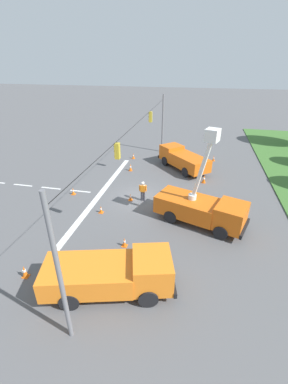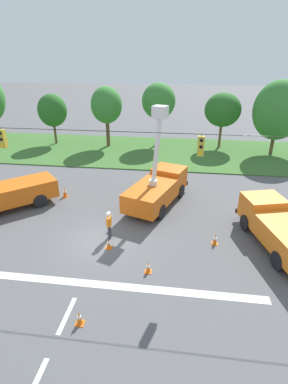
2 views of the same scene
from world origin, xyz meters
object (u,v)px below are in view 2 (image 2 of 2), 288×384
at_px(tree_centre, 106,105).
at_px(traffic_cone_mid_right, 148,267).
at_px(traffic_cone_far_right, 65,192).
at_px(traffic_cone_mid_left, 79,318).
at_px(tree_east_end, 278,110).
at_px(utility_truck_support_near, 6,194).
at_px(tree_far_east, 223,110).
at_px(utility_truck_bucket_lift, 158,187).
at_px(tree_west, 52,110).
at_px(tree_east, 159,101).
at_px(road_worker, 109,223).
at_px(utility_truck_support_far, 280,228).
at_px(traffic_cone_foreground_right, 109,244).
at_px(traffic_cone_foreground_left, 215,239).

relative_size(tree_centre, traffic_cone_mid_right, 11.14).
bearing_deg(traffic_cone_far_right, traffic_cone_mid_left, -66.31).
bearing_deg(tree_east_end, utility_truck_support_near, -144.03).
xyz_separation_m(utility_truck_support_near, traffic_cone_mid_left, (8.28, -9.06, -0.85)).
height_order(tree_far_east, traffic_cone_mid_left, tree_far_east).
height_order(utility_truck_bucket_lift, traffic_cone_mid_right, utility_truck_bucket_lift).
bearing_deg(utility_truck_support_near, tree_west, 101.31).
xyz_separation_m(tree_centre, tree_east, (5.77, 1.56, 0.34)).
bearing_deg(road_worker, tree_centre, 103.92).
relative_size(tree_east_end, utility_truck_support_far, 1.10).
bearing_deg(tree_east, traffic_cone_foreground_right, -92.24).
distance_m(tree_west, road_worker, 22.56).
height_order(tree_west, utility_truck_support_near, tree_west).
bearing_deg(traffic_cone_foreground_left, tree_west, 132.57).
bearing_deg(traffic_cone_mid_right, traffic_cone_foreground_right, 144.67).
height_order(utility_truck_support_near, traffic_cone_foreground_left, utility_truck_support_near).
xyz_separation_m(utility_truck_support_far, traffic_cone_mid_right, (-7.10, -3.36, -0.84)).
bearing_deg(traffic_cone_foreground_left, utility_truck_support_near, 169.96).
bearing_deg(tree_far_east, utility_truck_support_far, -85.76).
bearing_deg(tree_west, traffic_cone_mid_right, -57.63).
bearing_deg(traffic_cone_mid_right, tree_east_end, 62.54).
bearing_deg(traffic_cone_far_right, tree_east, 69.46).
relative_size(utility_truck_support_near, utility_truck_support_far, 0.90).
xyz_separation_m(traffic_cone_foreground_right, traffic_cone_mid_right, (2.47, -1.75, -0.00)).
bearing_deg(tree_east, utility_truck_support_far, -66.50).
bearing_deg(traffic_cone_far_right, tree_west, 114.85).
height_order(utility_truck_support_far, traffic_cone_mid_left, utility_truck_support_far).
height_order(tree_centre, road_worker, tree_centre).
distance_m(tree_east_end, road_worker, 23.30).
distance_m(traffic_cone_foreground_left, traffic_cone_far_right, 12.06).
relative_size(utility_truck_support_far, traffic_cone_foreground_left, 10.80).
relative_size(utility_truck_support_far, traffic_cone_mid_right, 11.48).
relative_size(tree_centre, traffic_cone_far_right, 8.45).
relative_size(tree_east, utility_truck_bucket_lift, 1.02).
relative_size(road_worker, traffic_cone_far_right, 2.18).
relative_size(traffic_cone_mid_left, traffic_cone_mid_right, 1.06).
distance_m(tree_far_east, utility_truck_support_far, 20.05).
height_order(tree_west, traffic_cone_foreground_right, tree_west).
xyz_separation_m(tree_west, utility_truck_bucket_lift, (13.77, -14.36, -2.68)).
height_order(utility_truck_bucket_lift, traffic_cone_mid_left, utility_truck_bucket_lift).
bearing_deg(traffic_cone_foreground_left, utility_truck_support_far, 6.24).
xyz_separation_m(tree_centre, utility_truck_support_near, (-3.29, -16.36, -3.63)).
distance_m(tree_west, utility_truck_support_far, 28.36).
distance_m(road_worker, traffic_cone_foreground_left, 6.27).
xyz_separation_m(utility_truck_support_near, road_worker, (8.01, -2.68, -0.17)).
distance_m(traffic_cone_foreground_right, traffic_cone_far_right, 7.91).
xyz_separation_m(tree_east_end, utility_truck_support_far, (-3.96, -17.91, -3.59)).
height_order(utility_truck_support_near, traffic_cone_far_right, utility_truck_support_near).
xyz_separation_m(tree_centre, utility_truck_bucket_lift, (7.16, -14.13, -3.45)).
distance_m(traffic_cone_foreground_left, traffic_cone_mid_left, 8.85).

